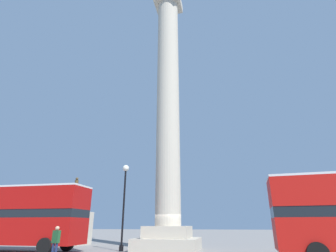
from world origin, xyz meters
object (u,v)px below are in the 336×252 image
at_px(equestrian_statue, 72,224).
at_px(street_lamp, 124,196).
at_px(monument_column, 168,116).
at_px(bus_b, 16,215).
at_px(pedestrian_near_lamp, 56,241).

distance_m(equestrian_statue, street_lamp, 9.23).
bearing_deg(street_lamp, monument_column, 27.49).
xyz_separation_m(bus_b, pedestrian_near_lamp, (5.81, -3.37, -1.49)).
bearing_deg(pedestrian_near_lamp, equestrian_statue, -48.86).
xyz_separation_m(monument_column, pedestrian_near_lamp, (-4.80, -6.98, -9.85)).
distance_m(bus_b, pedestrian_near_lamp, 6.88).
height_order(monument_column, street_lamp, monument_column).
xyz_separation_m(equestrian_statue, street_lamp, (7.34, -5.23, 2.00)).
relative_size(bus_b, equestrian_statue, 1.64).
bearing_deg(street_lamp, pedestrian_near_lamp, -107.83).
xyz_separation_m(bus_b, street_lamp, (7.54, 2.01, 1.42)).
height_order(equestrian_statue, street_lamp, equestrian_statue).
height_order(bus_b, pedestrian_near_lamp, bus_b).
bearing_deg(bus_b, street_lamp, 14.38).
relative_size(equestrian_statue, pedestrian_near_lamp, 3.75).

